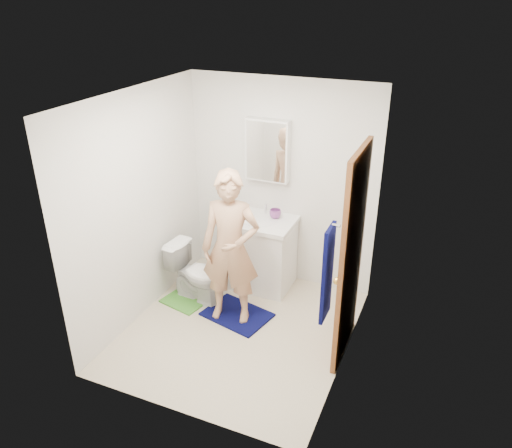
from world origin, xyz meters
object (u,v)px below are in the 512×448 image
Objects in this scene: medicine_cabinet at (268,150)px; vanity_cabinet at (260,254)px; toilet at (197,273)px; towel at (327,274)px; toothbrush_cup at (275,214)px; man at (231,249)px; soap_dispenser at (239,210)px.

vanity_cabinet is at bearing -90.00° from medicine_cabinet.
medicine_cabinet is at bearing -27.19° from toilet.
towel is 1.19× the size of toilet.
toothbrush_cup is (0.15, -0.12, -0.70)m from medicine_cabinet.
man is (-0.01, -0.97, -0.75)m from medicine_cabinet.
toothbrush_cup is at bearing 68.47° from man.
towel is 1.46m from man.
man is (0.51, -0.18, 0.51)m from toilet.
towel is (1.18, -1.48, 0.85)m from vanity_cabinet.
towel reaches higher than soap_dispenser.
medicine_cabinet is 3.95× the size of soap_dispenser.
man is at bearing -90.55° from medicine_cabinet.
vanity_cabinet is 1.19× the size of toilet.
medicine_cabinet reaches higher than toothbrush_cup.
soap_dispenser is at bearing -173.73° from vanity_cabinet.
soap_dispenser is (-1.42, 1.46, -0.31)m from towel.
toilet is at bearing 151.61° from towel.
toilet is at bearing -134.65° from toothbrush_cup.
vanity_cabinet is 2.08m from towel.
medicine_cabinet is at bearing 90.00° from vanity_cabinet.
medicine_cabinet reaches higher than toilet.
towel is at bearing -51.53° from vanity_cabinet.
toilet is 0.85m from soap_dispenser.
toilet is (-1.70, 0.92, -0.91)m from towel.
man is (-0.16, -0.85, -0.06)m from toothbrush_cup.
man is at bearing -100.33° from toothbrush_cup.
man reaches higher than soap_dispenser.
toilet is 3.80× the size of soap_dispenser.
man is (-0.01, -0.74, 0.45)m from vanity_cabinet.
towel is at bearing -112.26° from toilet.
toothbrush_cup reaches higher than vanity_cabinet.
medicine_cabinet is 1.58m from toilet.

